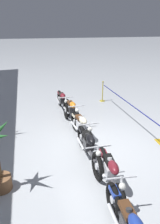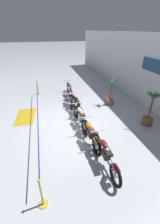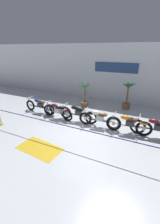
{
  "view_description": "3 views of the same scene",
  "coord_description": "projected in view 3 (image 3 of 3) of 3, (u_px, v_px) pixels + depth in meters",
  "views": [
    {
      "loc": [
        -5.79,
        2.19,
        3.67
      ],
      "look_at": [
        0.94,
        0.48,
        0.87
      ],
      "focal_mm": 35.0,
      "sensor_mm": 36.0,
      "label": 1
    },
    {
      "loc": [
        6.86,
        -1.15,
        4.34
      ],
      "look_at": [
        -0.02,
        0.64,
        0.4
      ],
      "focal_mm": 24.0,
      "sensor_mm": 36.0,
      "label": 2
    },
    {
      "loc": [
        2.75,
        -6.21,
        3.82
      ],
      "look_at": [
        -0.47,
        0.49,
        0.66
      ],
      "focal_mm": 24.0,
      "sensor_mm": 36.0,
      "label": 3
    }
  ],
  "objects": [
    {
      "name": "motorcycle_maroon_1",
      "position": [
        57.0,
        111.0,
        8.75
      ],
      "size": [
        2.12,
        0.62,
        0.92
      ],
      "color": "black",
      "rests_on": "ground"
    },
    {
      "name": "potted_palm_left_of_row",
      "position": [
        85.0,
        95.0,
        10.43
      ],
      "size": [
        0.92,
        0.92,
        1.88
      ],
      "color": "brown",
      "rests_on": "ground"
    },
    {
      "name": "motorcycle_cream_3",
      "position": [
        99.0,
        119.0,
        7.76
      ],
      "size": [
        2.22,
        0.62,
        0.93
      ],
      "color": "black",
      "rests_on": "ground"
    },
    {
      "name": "potted_palm_right_of_row",
      "position": [
        127.0,
        95.0,
        10.0
      ],
      "size": [
        1.03,
        1.01,
        2.02
      ],
      "color": "brown",
      "rests_on": "ground"
    },
    {
      "name": "motorcycle_maroon_5",
      "position": [
        157.0,
        128.0,
        6.81
      ],
      "size": [
        2.39,
        0.62,
        0.95
      ],
      "color": "black",
      "rests_on": "ground"
    },
    {
      "name": "ground_plane",
      "position": [
        84.0,
        129.0,
        7.75
      ],
      "size": [
        120.0,
        120.0,
        0.0
      ],
      "primitive_type": "plane",
      "color": "#B2B7BC"
    },
    {
      "name": "motorcycle_black_2",
      "position": [
        78.0,
        113.0,
        8.38
      ],
      "size": [
        2.32,
        0.62,
        0.95
      ],
      "color": "black",
      "rests_on": "ground"
    },
    {
      "name": "back_wall",
      "position": [
        113.0,
        74.0,
        11.18
      ],
      "size": [
        28.0,
        0.29,
        4.2
      ],
      "color": "white",
      "rests_on": "ground"
    },
    {
      "name": "motorcycle_orange_4",
      "position": [
        128.0,
        124.0,
        7.18
      ],
      "size": [
        2.16,
        0.62,
        0.96
      ],
      "color": "black",
      "rests_on": "ground"
    },
    {
      "name": "stanchion_far_left",
      "position": [
        43.0,
        123.0,
        6.73
      ],
      "size": [
        8.47,
        0.28,
        1.05
      ],
      "color": "gold",
      "rests_on": "ground"
    },
    {
      "name": "floor_banner",
      "position": [
        40.0,
        148.0,
        6.21
      ],
      "size": [
        1.94,
        1.15,
        0.01
      ],
      "primitive_type": "cube",
      "rotation": [
        0.0,
        0.0,
        -0.08
      ],
      "color": "#B78E19",
      "rests_on": "ground"
    },
    {
      "name": "motorcycle_blue_0",
      "position": [
        40.0,
        106.0,
        9.54
      ],
      "size": [
        2.36,
        0.62,
        0.93
      ],
      "color": "black",
      "rests_on": "ground"
    }
  ]
}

